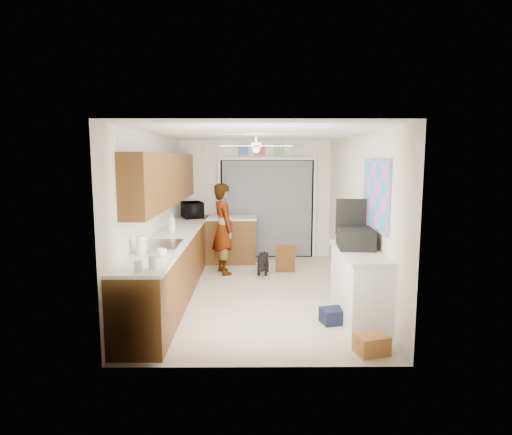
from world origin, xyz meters
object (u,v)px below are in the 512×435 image
object	(u,v)px
microwave	(193,210)
dog	(263,263)
soap_bottle	(172,223)
man	(224,229)
paper_towel_roll	(141,245)
navy_crate	(334,316)
suitcase	(355,238)
cardboard_box	(372,344)
cup	(162,252)

from	to	relation	value
microwave	dog	size ratio (longest dim) A/B	1.08
dog	soap_bottle	bearing A→B (deg)	-140.53
man	paper_towel_roll	bearing A→B (deg)	140.21
navy_crate	man	size ratio (longest dim) A/B	0.19
man	suitcase	bearing A→B (deg)	-160.14
suitcase	dog	size ratio (longest dim) A/B	1.14
microwave	paper_towel_roll	bearing A→B (deg)	157.53
suitcase	cardboard_box	xyz separation A→B (m)	(-0.07, -1.17, -0.96)
suitcase	navy_crate	size ratio (longest dim) A/B	1.89
suitcase	cup	bearing A→B (deg)	-163.06
navy_crate	dog	bearing A→B (deg)	109.80
microwave	soap_bottle	bearing A→B (deg)	157.42
suitcase	cardboard_box	size ratio (longest dim) A/B	1.76
cardboard_box	navy_crate	size ratio (longest dim) A/B	1.08
paper_towel_roll	dog	world-z (taller)	paper_towel_roll
suitcase	microwave	bearing A→B (deg)	136.93
soap_bottle	man	xyz separation A→B (m)	(0.77, 0.98, -0.26)
microwave	navy_crate	xyz separation A→B (m)	(2.27, -3.23, -1.00)
navy_crate	suitcase	bearing A→B (deg)	42.38
soap_bottle	suitcase	xyz separation A→B (m)	(2.68, -1.19, -0.03)
microwave	cup	size ratio (longest dim) A/B	4.59
paper_towel_roll	navy_crate	bearing A→B (deg)	2.59
paper_towel_roll	soap_bottle	bearing A→B (deg)	87.20
microwave	man	world-z (taller)	man
cup	dog	world-z (taller)	cup
cup	dog	distance (m)	3.01
cardboard_box	cup	bearing A→B (deg)	164.42
soap_bottle	cardboard_box	distance (m)	3.66
microwave	paper_towel_roll	distance (m)	3.34
paper_towel_roll	dog	xyz separation A→B (m)	(1.58, 2.51, -0.85)
suitcase	paper_towel_roll	bearing A→B (deg)	-166.15
cup	dog	bearing A→B (deg)	63.48
cardboard_box	dog	distance (m)	3.46
cup	suitcase	xyz separation A→B (m)	(2.48, 0.50, 0.08)
soap_bottle	cup	world-z (taller)	soap_bottle
dog	man	bearing A→B (deg)	-176.76
suitcase	cardboard_box	world-z (taller)	suitcase
cup	man	world-z (taller)	man
cup	cardboard_box	xyz separation A→B (m)	(2.41, -0.67, -0.88)
navy_crate	dog	world-z (taller)	dog
cardboard_box	dog	xyz separation A→B (m)	(-1.11, 3.28, 0.10)
cup	navy_crate	distance (m)	2.35
cup	suitcase	world-z (taller)	suitcase
man	dog	xyz separation A→B (m)	(0.73, -0.06, -0.63)
microwave	suitcase	bearing A→B (deg)	-158.15
soap_bottle	man	size ratio (longest dim) A/B	0.19
paper_towel_roll	cardboard_box	xyz separation A→B (m)	(2.69, -0.77, -0.95)
cup	cardboard_box	size ratio (longest dim) A/B	0.36
soap_bottle	cardboard_box	xyz separation A→B (m)	(2.61, -2.36, -0.99)
microwave	dog	xyz separation A→B (m)	(1.40, -0.83, -0.89)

